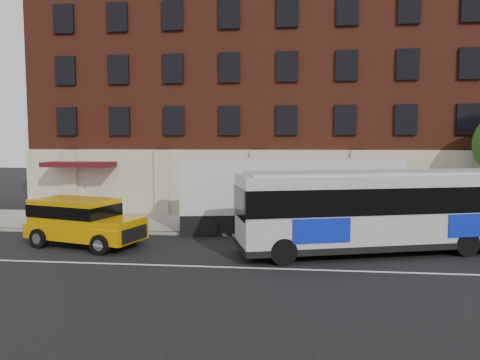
# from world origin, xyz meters

# --- Properties ---
(ground) EXTENTS (120.00, 120.00, 0.00)m
(ground) POSITION_xyz_m (0.00, 0.00, 0.00)
(ground) COLOR black
(ground) RESTS_ON ground
(sidewalk) EXTENTS (60.00, 6.00, 0.15)m
(sidewalk) POSITION_xyz_m (0.00, 9.00, 0.07)
(sidewalk) COLOR gray
(sidewalk) RESTS_ON ground
(kerb) EXTENTS (60.00, 0.25, 0.15)m
(kerb) POSITION_xyz_m (0.00, 6.00, 0.07)
(kerb) COLOR gray
(kerb) RESTS_ON ground
(lane_line) EXTENTS (60.00, 0.12, 0.01)m
(lane_line) POSITION_xyz_m (0.00, 0.50, 0.01)
(lane_line) COLOR silver
(lane_line) RESTS_ON ground
(building) EXTENTS (30.00, 12.10, 15.00)m
(building) POSITION_xyz_m (-0.01, 16.92, 7.58)
(building) COLOR #5E2516
(building) RESTS_ON sidewalk
(sign_pole) EXTENTS (0.30, 0.20, 2.50)m
(sign_pole) POSITION_xyz_m (-8.50, 6.15, 1.45)
(sign_pole) COLOR slate
(sign_pole) RESTS_ON ground
(city_bus) EXTENTS (12.77, 6.03, 3.43)m
(city_bus) POSITION_xyz_m (6.01, 3.48, 1.89)
(city_bus) COLOR #B0B5BC
(city_bus) RESTS_ON ground
(yellow_suv) EXTENTS (5.64, 3.49, 2.10)m
(yellow_suv) POSITION_xyz_m (-7.31, 3.27, 1.20)
(yellow_suv) COLOR #D49002
(yellow_suv) RESTS_ON ground
(shipping_container) EXTENTS (11.50, 4.21, 3.76)m
(shipping_container) POSITION_xyz_m (1.99, 7.60, 1.86)
(shipping_container) COLOR black
(shipping_container) RESTS_ON ground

